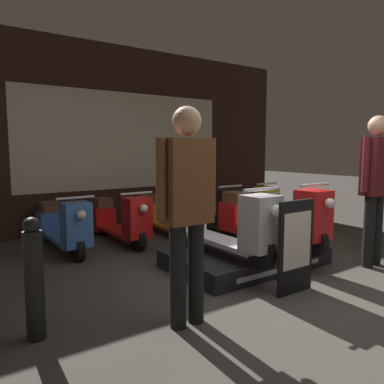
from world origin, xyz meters
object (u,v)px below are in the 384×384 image
object	(u,v)px
street_bollard	(34,279)
scooter_backrow_4	(241,206)
person_right_browsing	(376,180)
scooter_backrow_1	(118,220)
scooter_backrow_3	(206,210)
scooter_display_right	(270,218)
price_sign_board	(296,247)
scooter_display_left	(219,225)
person_left_browsing	(187,201)
scooter_backrow_0	(62,226)
scooter_backrow_2	(165,214)

from	to	relation	value
street_bollard	scooter_backrow_4	bearing A→B (deg)	29.93
street_bollard	person_right_browsing	bearing A→B (deg)	-6.78
scooter_backrow_1	scooter_backrow_3	xyz separation A→B (m)	(1.67, 0.00, 0.00)
scooter_display_right	price_sign_board	xyz separation A→B (m)	(-0.61, -0.93, -0.08)
scooter_display_left	person_left_browsing	size ratio (longest dim) A/B	1.02
scooter_backrow_1	person_right_browsing	bearing A→B (deg)	-54.81
scooter_display_left	person_right_browsing	xyz separation A→B (m)	(1.65, -0.88, 0.50)
person_right_browsing	street_bollard	bearing A→B (deg)	173.22
scooter_display_right	scooter_backrow_0	world-z (taller)	scooter_display_right
scooter_backrow_1	scooter_backrow_3	distance (m)	1.67
scooter_backrow_3	person_right_browsing	world-z (taller)	person_right_browsing
scooter_display_left	person_right_browsing	distance (m)	1.94
street_bollard	scooter_backrow_0	bearing A→B (deg)	70.27
street_bollard	scooter_backrow_1	bearing A→B (deg)	54.88
scooter_backrow_0	scooter_backrow_4	world-z (taller)	same
scooter_backrow_3	price_sign_board	world-z (taller)	price_sign_board
scooter_backrow_2	scooter_backrow_1	bearing A→B (deg)	180.00
person_left_browsing	person_right_browsing	bearing A→B (deg)	0.00
scooter_display_right	person_right_browsing	bearing A→B (deg)	-46.70
scooter_display_right	scooter_backrow_0	distance (m)	2.85
scooter_display_left	price_sign_board	bearing A→B (deg)	-77.41
scooter_backrow_4	person_right_browsing	xyz separation A→B (m)	(-0.49, -2.87, 0.71)
person_right_browsing	price_sign_board	size ratio (longest dim) A/B	1.95
scooter_backrow_1	scooter_backrow_3	bearing A→B (deg)	0.00
scooter_backrow_2	scooter_backrow_4	distance (m)	1.67
scooter_display_left	price_sign_board	size ratio (longest dim) A/B	1.91
scooter_backrow_0	scooter_backrow_3	distance (m)	2.51
scooter_backrow_1	person_right_browsing	world-z (taller)	person_right_browsing
scooter_backrow_0	scooter_backrow_2	xyz separation A→B (m)	(1.67, 0.00, 0.00)
scooter_backrow_4	scooter_display_right	bearing A→B (deg)	-123.51
person_right_browsing	person_left_browsing	bearing A→B (deg)	-180.00
scooter_backrow_0	street_bollard	world-z (taller)	street_bollard
scooter_display_left	person_right_browsing	size ratio (longest dim) A/B	0.98
scooter_backrow_3	scooter_backrow_4	size ratio (longest dim) A/B	1.00
scooter_backrow_0	street_bollard	size ratio (longest dim) A/B	1.91
scooter_backrow_3	price_sign_board	distance (m)	3.12
scooter_display_right	person_right_browsing	size ratio (longest dim) A/B	0.98
scooter_backrow_1	scooter_backrow_2	bearing A→B (deg)	0.00
scooter_backrow_1	scooter_backrow_2	size ratio (longest dim) A/B	1.00
scooter_backrow_3	scooter_backrow_4	xyz separation A→B (m)	(0.84, 0.00, 0.00)
scooter_display_left	person_left_browsing	world-z (taller)	person_left_browsing
scooter_display_left	person_right_browsing	world-z (taller)	person_right_browsing
scooter_backrow_4	person_right_browsing	distance (m)	3.00
scooter_display_left	scooter_backrow_3	size ratio (longest dim) A/B	1.00
scooter_backrow_0	scooter_backrow_2	bearing A→B (deg)	0.00
scooter_display_right	price_sign_board	size ratio (longest dim) A/B	1.91
scooter_backrow_0	person_left_browsing	distance (m)	2.96
scooter_backrow_4	person_left_browsing	xyz separation A→B (m)	(-3.17, -2.87, 0.67)
scooter_backrow_2	street_bollard	distance (m)	3.52
scooter_display_left	person_left_browsing	xyz separation A→B (m)	(-1.03, -0.88, 0.46)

